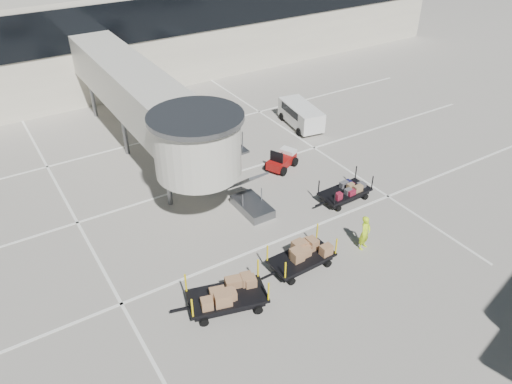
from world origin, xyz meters
TOP-DOWN VIEW (x-y plane):
  - ground at (0.00, 0.00)m, footprint 140.00×140.00m
  - lane_markings at (-0.67, 9.33)m, footprint 40.00×30.00m
  - terminal at (-0.35, 29.94)m, footprint 64.00×12.11m
  - jet_bridge at (-3.97, 12.26)m, footprint 5.70×20.40m
  - baggage_tug at (2.66, 8.01)m, footprint 2.39×2.07m
  - suitcase_cart at (3.60, 3.12)m, footprint 3.68×1.59m
  - box_cart_near at (-1.86, -0.29)m, footprint 3.86×1.66m
  - box_cart_far at (-6.08, -0.59)m, footprint 4.24×2.51m
  - ground_worker at (1.61, -0.71)m, footprint 0.78×0.62m
  - minivan at (7.27, 12.40)m, footprint 2.36×4.41m

SIDE VIEW (x-z plane):
  - ground at x=0.00m, z-range 0.00..0.00m
  - lane_markings at x=-0.67m, z-range 0.00..0.02m
  - baggage_tug at x=2.66m, z-range -0.19..1.22m
  - suitcase_cart at x=3.60m, z-range -0.19..1.24m
  - box_cart_near at x=-1.86m, z-range -0.14..1.36m
  - box_cart_far at x=-6.08m, z-range -0.17..1.46m
  - ground_worker at x=1.61m, z-range 0.00..1.89m
  - minivan at x=7.27m, z-range 0.16..1.75m
  - terminal at x=-0.35m, z-range -3.49..11.71m
  - jet_bridge at x=-3.97m, z-range 1.27..7.30m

